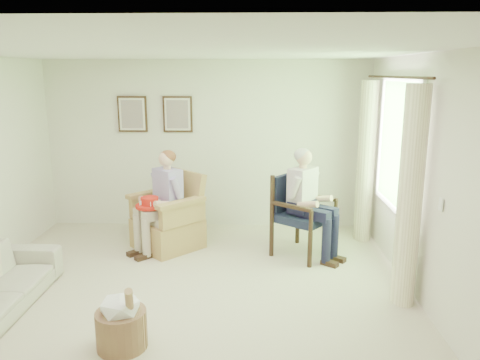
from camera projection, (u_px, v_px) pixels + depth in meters
The scene contains 16 objects.
floor at pixel (183, 307), 4.90m from camera, with size 5.50×5.50×0.00m, color beige.
back_wall at pixel (208, 145), 7.29m from camera, with size 5.00×0.04×2.60m, color silver.
front_wall at pixel (75, 345), 1.93m from camera, with size 5.00×0.04×2.60m, color silver.
right_wall at pixel (436, 189), 4.53m from camera, with size 0.04×5.50×2.60m, color silver.
ceiling at pixel (176, 50), 4.32m from camera, with size 5.00×5.50×0.02m, color white.
window at pixel (398, 142), 5.64m from camera, with size 0.13×2.50×1.63m.
curtain_left at pixel (410, 198), 4.78m from camera, with size 0.34×0.34×2.30m, color #FFF3C7.
curtain_right at pixel (366, 162), 6.69m from camera, with size 0.34×0.34×2.30m, color #FFF3C7.
framed_print_left at pixel (132, 114), 7.18m from camera, with size 0.45×0.05×0.55m.
framed_print_right at pixel (178, 114), 7.16m from camera, with size 0.45×0.05×0.55m.
wicker_armchair at pixel (168, 224), 6.55m from camera, with size 0.82×0.82×1.05m.
wood_armchair at pixel (303, 210), 6.30m from camera, with size 0.70×0.65×1.07m.
person_wicker at pixel (165, 194), 6.32m from camera, with size 0.40×0.62×1.36m.
person_dark at pixel (305, 195), 6.07m from camera, with size 0.40×0.62×1.42m.
red_hat at pixel (150, 204), 6.21m from camera, with size 0.37×0.37×0.14m.
hatbox at pixel (121, 321), 4.13m from camera, with size 0.50×0.50×0.66m.
Camera 1 is at (0.74, -4.46, 2.40)m, focal length 35.00 mm.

